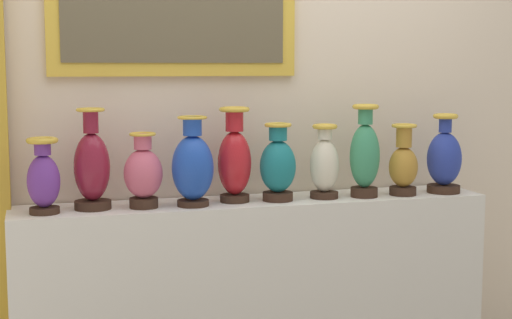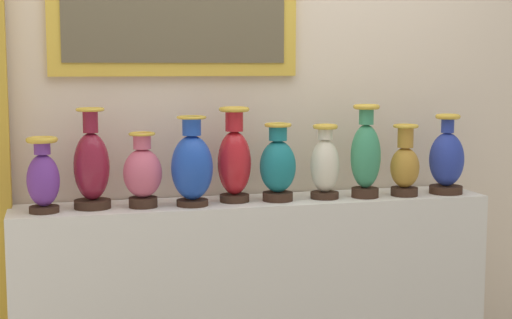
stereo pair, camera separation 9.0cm
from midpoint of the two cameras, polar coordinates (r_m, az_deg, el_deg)
name	(u,v)px [view 2 (the right image)]	position (r m, az deg, el deg)	size (l,w,h in m)	color
display_shelf	(256,294)	(3.55, 0.74, -10.01)	(2.15, 0.34, 0.87)	silver
back_wall	(241,39)	(3.61, -0.37, 8.95)	(3.53, 0.14, 3.18)	beige
vase_violet	(43,178)	(3.24, -14.83, -1.32)	(0.13, 0.13, 0.31)	#382319
vase_burgundy	(92,167)	(3.29, -11.40, -0.54)	(0.16, 0.16, 0.43)	#382319
vase_rose	(143,173)	(3.28, -7.68, -1.03)	(0.16, 0.16, 0.32)	#382319
vase_sapphire	(192,166)	(3.30, -4.02, -0.52)	(0.18, 0.18, 0.39)	#382319
vase_crimson	(234,160)	(3.38, -0.87, -0.01)	(0.15, 0.15, 0.42)	#382319
vase_teal	(278,166)	(3.41, 2.39, -0.48)	(0.16, 0.16, 0.35)	#382319
vase_ivory	(325,165)	(3.49, 5.90, -0.41)	(0.13, 0.13, 0.34)	#382319
vase_jade	(366,156)	(3.54, 8.90, 0.29)	(0.14, 0.14, 0.43)	#382319
vase_ochre	(405,165)	(3.62, 11.75, -0.42)	(0.13, 0.13, 0.33)	#382319
vase_cobalt	(447,160)	(3.73, 14.70, -0.03)	(0.16, 0.16, 0.38)	#382319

